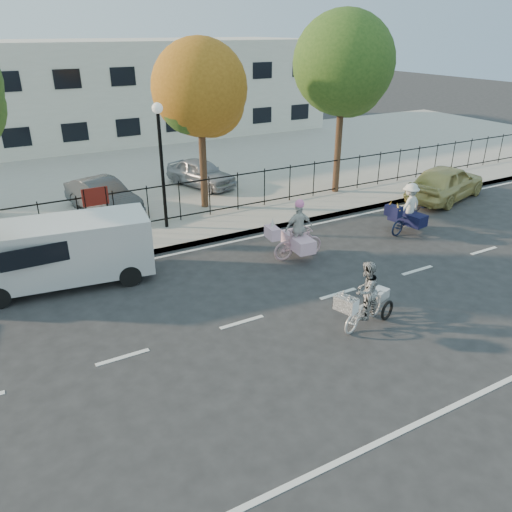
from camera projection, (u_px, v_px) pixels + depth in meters
ground at (242, 322)px, 12.44m from camera, size 120.00×120.00×0.00m
road_markings at (242, 322)px, 12.44m from camera, size 60.00×9.52×0.01m
curb at (171, 248)px, 16.42m from camera, size 60.00×0.10×0.15m
sidewalk at (160, 238)px, 17.25m from camera, size 60.00×2.20×0.15m
parking_lot at (99, 177)px, 24.32m from camera, size 60.00×15.60×0.15m
iron_fence at (148, 206)px, 17.78m from camera, size 58.00×0.06×1.50m
building at (55, 93)px, 31.04m from camera, size 34.00×10.00×6.00m
lamppost at (160, 145)px, 16.76m from camera, size 0.36×0.36×4.33m
street_sign at (96, 203)px, 16.43m from camera, size 0.85×0.06×1.80m
zebra_trike at (365, 301)px, 12.08m from camera, size 1.98×1.23×1.70m
unicorn_bike at (297, 237)px, 15.61m from camera, size 1.95×1.36×1.95m
bull_bike at (408, 213)px, 17.61m from camera, size 1.99×1.39×1.81m
white_van at (58, 251)px, 13.85m from camera, size 5.46×2.40×1.87m
gold_sedan at (446, 182)px, 21.05m from camera, size 4.72×2.91×1.50m
lot_car_c at (103, 196)px, 19.27m from camera, size 2.37×4.02×1.25m
lot_car_d at (201, 173)px, 22.38m from camera, size 2.51×3.83×1.21m
tree_mid at (203, 92)px, 18.33m from camera, size 3.56×3.53×6.47m
tree_east at (345, 68)px, 19.91m from camera, size 4.06×4.06×7.44m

